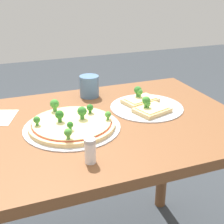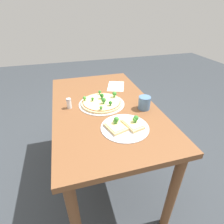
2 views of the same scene
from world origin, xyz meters
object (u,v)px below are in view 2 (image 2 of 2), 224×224
(dining_table, at_px, (104,117))
(pizza_tray_whole, at_px, (102,102))
(pizza_tray_slice, at_px, (125,125))
(drinking_cup, at_px, (144,103))
(condiment_shaker, at_px, (69,103))

(dining_table, distance_m, pizza_tray_whole, 0.12)
(pizza_tray_slice, bearing_deg, dining_table, 10.55)
(drinking_cup, bearing_deg, pizza_tray_slice, 130.13)
(pizza_tray_slice, bearing_deg, pizza_tray_whole, 11.94)
(dining_table, bearing_deg, condiment_shaker, 85.45)
(pizza_tray_slice, height_order, condiment_shaker, condiment_shaker)
(drinking_cup, bearing_deg, condiment_shaker, 73.20)
(pizza_tray_whole, bearing_deg, pizza_tray_slice, -168.06)
(drinking_cup, bearing_deg, pizza_tray_whole, 61.46)
(dining_table, xyz_separation_m, drinking_cup, (-0.13, -0.26, 0.16))
(drinking_cup, distance_m, condiment_shaker, 0.53)
(pizza_tray_whole, xyz_separation_m, drinking_cup, (-0.15, -0.27, 0.03))
(pizza_tray_slice, bearing_deg, condiment_shaker, 42.94)
(pizza_tray_slice, relative_size, drinking_cup, 3.15)
(pizza_tray_slice, xyz_separation_m, drinking_cup, (0.17, -0.20, 0.03))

